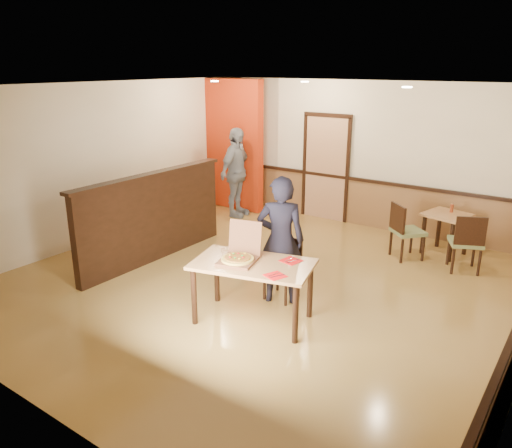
{
  "coord_description": "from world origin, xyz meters",
  "views": [
    {
      "loc": [
        3.81,
        -5.53,
        3.1
      ],
      "look_at": [
        -0.1,
        0.0,
        0.91
      ],
      "focal_mm": 35.0,
      "sensor_mm": 36.0,
      "label": 1
    }
  ],
  "objects": [
    {
      "name": "side_chair_left",
      "position": [
        1.33,
        2.19,
        0.51
      ],
      "size": [
        0.65,
        0.65,
        0.93
      ],
      "rotation": [
        0.0,
        0.0,
        2.41
      ],
      "color": "olive",
      "rests_on": "floor"
    },
    {
      "name": "pizza",
      "position": [
        0.37,
        -1.05,
        0.82
      ],
      "size": [
        0.53,
        0.53,
        0.03
      ],
      "primitive_type": "cylinder",
      "rotation": [
        0.0,
        0.0,
        0.43
      ],
      "color": "#DABB4F",
      "rests_on": "pizza_box"
    },
    {
      "name": "spot_a",
      "position": [
        -2.3,
        1.8,
        2.78
      ],
      "size": [
        0.14,
        0.14,
        0.02
      ],
      "primitive_type": "cylinder",
      "color": "#FFE6B2",
      "rests_on": "ceiling"
    },
    {
      "name": "main_table",
      "position": [
        0.53,
        -0.95,
        0.67
      ],
      "size": [
        1.62,
        1.18,
        0.78
      ],
      "rotation": [
        0.0,
        0.0,
        0.26
      ],
      "color": "tan",
      "rests_on": "floor"
    },
    {
      "name": "booth_partition",
      "position": [
        -2.0,
        -0.2,
        0.74
      ],
      "size": [
        0.2,
        3.1,
        1.44
      ],
      "color": "black",
      "rests_on": "floor"
    },
    {
      "name": "chair_rail_back",
      "position": [
        0.0,
        3.45,
        0.92
      ],
      "size": [
        7.0,
        0.06,
        0.06
      ],
      "primitive_type": "cube",
      "color": "black",
      "rests_on": "wall_back"
    },
    {
      "name": "spot_b",
      "position": [
        -0.8,
        2.5,
        2.78
      ],
      "size": [
        0.14,
        0.14,
        0.02
      ],
      "primitive_type": "cylinder",
      "color": "#FFE6B2",
      "rests_on": "ceiling"
    },
    {
      "name": "napkin_far",
      "position": [
        0.88,
        -0.63,
        0.78
      ],
      "size": [
        0.26,
        0.26,
        0.01
      ],
      "rotation": [
        0.0,
        0.0,
        -0.18
      ],
      "color": "red",
      "rests_on": "main_table"
    },
    {
      "name": "pizza_box",
      "position": [
        0.35,
        -1.0,
        0.84
      ],
      "size": [
        0.54,
        0.6,
        0.45
      ],
      "rotation": [
        0.0,
        0.0,
        0.26
      ],
      "color": "brown",
      "rests_on": "main_table"
    },
    {
      "name": "ceiling",
      "position": [
        0.0,
        0.0,
        2.8
      ],
      "size": [
        7.0,
        7.0,
        0.0
      ],
      "primitive_type": "plane",
      "rotation": [
        3.14,
        0.0,
        0.0
      ],
      "color": "black",
      "rests_on": "wall_back"
    },
    {
      "name": "back_door",
      "position": [
        -0.8,
        3.46,
        1.05
      ],
      "size": [
        0.9,
        0.06,
        2.1
      ],
      "primitive_type": "cube",
      "color": "tan",
      "rests_on": "wall_back"
    },
    {
      "name": "wainscot_back",
      "position": [
        0.0,
        3.47,
        0.45
      ],
      "size": [
        7.0,
        0.04,
        0.9
      ],
      "primitive_type": "cube",
      "color": "brown",
      "rests_on": "floor"
    },
    {
      "name": "passerby",
      "position": [
        -2.39,
        2.52,
        0.93
      ],
      "size": [
        0.59,
        1.14,
        1.86
      ],
      "primitive_type": "imported",
      "rotation": [
        0.0,
        0.0,
        1.7
      ],
      "color": "gray",
      "rests_on": "floor"
    },
    {
      "name": "side_table",
      "position": [
        1.83,
        2.79,
        0.54
      ],
      "size": [
        0.8,
        0.8,
        0.71
      ],
      "rotation": [
        0.0,
        0.0,
        -0.24
      ],
      "color": "tan",
      "rests_on": "floor"
    },
    {
      "name": "diner",
      "position": [
        0.51,
        -0.29,
        0.87
      ],
      "size": [
        0.76,
        0.67,
        1.74
      ],
      "primitive_type": "imported",
      "rotation": [
        0.0,
        0.0,
        3.65
      ],
      "color": "black",
      "rests_on": "floor"
    },
    {
      "name": "wall_left",
      "position": [
        -3.5,
        0.0,
        1.4
      ],
      "size": [
        0.0,
        7.0,
        7.0
      ],
      "primitive_type": "plane",
      "rotation": [
        1.57,
        0.0,
        1.57
      ],
      "color": "#FFEFC7",
      "rests_on": "floor"
    },
    {
      "name": "condiment",
      "position": [
        1.86,
        2.92,
        0.78
      ],
      "size": [
        0.06,
        0.06,
        0.14
      ],
      "primitive_type": "cylinder",
      "color": "maroon",
      "rests_on": "side_table"
    },
    {
      "name": "red_accent_panel",
      "position": [
        -2.9,
        3.0,
        1.4
      ],
      "size": [
        1.6,
        0.2,
        2.78
      ],
      "primitive_type": "cube",
      "color": "#AF2A0C",
      "rests_on": "floor"
    },
    {
      "name": "wall_back",
      "position": [
        0.0,
        3.5,
        1.4
      ],
      "size": [
        7.0,
        0.0,
        7.0
      ],
      "primitive_type": "plane",
      "rotation": [
        1.57,
        0.0,
        0.0
      ],
      "color": "#FFEFC7",
      "rests_on": "floor"
    },
    {
      "name": "floor",
      "position": [
        0.0,
        0.0,
        0.0
      ],
      "size": [
        7.0,
        7.0,
        0.0
      ],
      "primitive_type": "plane",
      "color": "#AA8442",
      "rests_on": "ground"
    },
    {
      "name": "spot_c",
      "position": [
        1.4,
        1.5,
        2.78
      ],
      "size": [
        0.14,
        0.14,
        0.02
      ],
      "primitive_type": "cylinder",
      "color": "#FFE6B2",
      "rests_on": "ceiling"
    },
    {
      "name": "diner_chair",
      "position": [
        0.48,
        -0.15,
        0.46
      ],
      "size": [
        0.42,
        0.42,
        0.84
      ],
      "rotation": [
        0.0,
        0.0,
        0.01
      ],
      "color": "olive",
      "rests_on": "floor"
    },
    {
      "name": "napkin_near",
      "position": [
        0.97,
        -1.13,
        0.78
      ],
      "size": [
        0.27,
        0.27,
        0.01
      ],
      "rotation": [
        0.0,
        0.0,
        -0.36
      ],
      "color": "red",
      "rests_on": "main_table"
    },
    {
      "name": "side_chair_right",
      "position": [
        2.31,
        2.17,
        0.51
      ],
      "size": [
        0.62,
        0.62,
        0.94
      ],
      "rotation": [
        0.0,
        0.0,
        3.58
      ],
      "color": "olive",
      "rests_on": "floor"
    }
  ]
}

